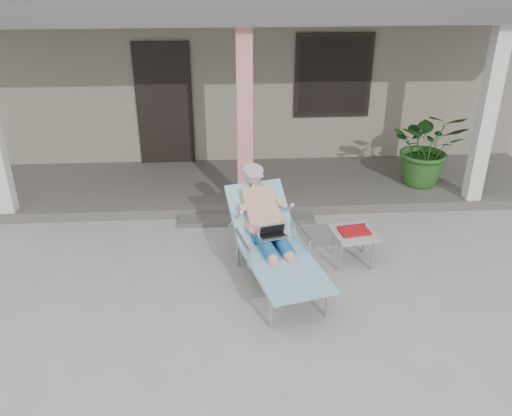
{
  "coord_description": "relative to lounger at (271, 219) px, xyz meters",
  "views": [
    {
      "loc": [
        -0.3,
        -5.21,
        3.76
      ],
      "look_at": [
        0.06,
        0.6,
        0.85
      ],
      "focal_mm": 38.0,
      "sensor_mm": 36.0,
      "label": 1
    }
  ],
  "objects": [
    {
      "name": "porch_overhang",
      "position": [
        -0.23,
        2.53,
        2.0
      ],
      "size": [
        10.0,
        2.3,
        2.85
      ],
      "color": "silver",
      "rests_on": "porch_deck"
    },
    {
      "name": "potted_palm",
      "position": [
        2.71,
        2.34,
        -0.01
      ],
      "size": [
        1.35,
        1.25,
        1.26
      ],
      "primitive_type": "imported",
      "rotation": [
        0.0,
        0.0,
        -0.27
      ],
      "color": "#26591E",
      "rests_on": "porch_deck"
    },
    {
      "name": "porch_deck",
      "position": [
        -0.23,
        2.58,
        -0.72
      ],
      "size": [
        10.0,
        2.0,
        0.15
      ],
      "primitive_type": "cube",
      "color": "#605B56",
      "rests_on": "ground"
    },
    {
      "name": "lounger",
      "position": [
        0.0,
        0.0,
        0.0
      ],
      "size": [
        1.18,
        2.05,
        1.29
      ],
      "rotation": [
        0.0,
        0.0,
        0.25
      ],
      "color": "#B7B7BC",
      "rests_on": "ground"
    },
    {
      "name": "porch_step",
      "position": [
        -0.23,
        1.43,
        -0.75
      ],
      "size": [
        2.0,
        0.3,
        0.07
      ],
      "primitive_type": "cube",
      "color": "#605B56",
      "rests_on": "ground"
    },
    {
      "name": "side_table",
      "position": [
        1.08,
        0.26,
        -0.4
      ],
      "size": [
        0.6,
        0.6,
        0.47
      ],
      "rotation": [
        0.0,
        0.0,
        0.16
      ],
      "color": "#A1A19D",
      "rests_on": "ground"
    },
    {
      "name": "house",
      "position": [
        -0.23,
        6.08,
        0.87
      ],
      "size": [
        10.4,
        5.4,
        3.3
      ],
      "color": "gray",
      "rests_on": "ground"
    },
    {
      "name": "ground",
      "position": [
        -0.23,
        -0.42,
        -0.79
      ],
      "size": [
        60.0,
        60.0,
        0.0
      ],
      "primitive_type": "plane",
      "color": "#9E9E99",
      "rests_on": "ground"
    }
  ]
}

